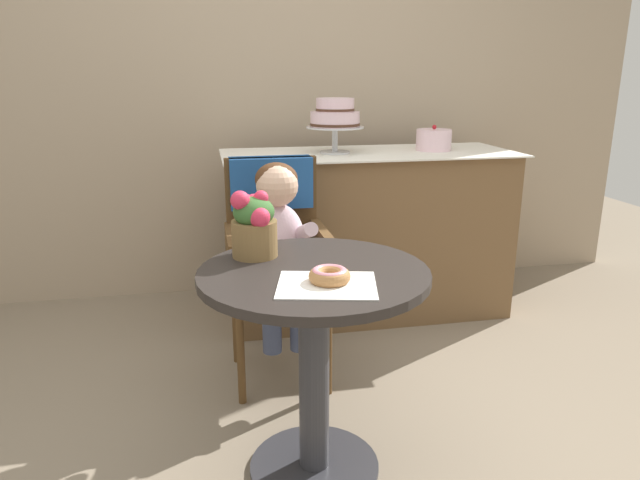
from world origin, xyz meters
The scene contains 11 objects.
ground_plane centered at (0.00, 0.00, 0.00)m, with size 8.00×8.00×0.00m, color gray.
back_wall centered at (0.00, 1.85, 1.35)m, with size 4.80×0.10×2.70m, color tan.
cafe_table centered at (0.00, 0.00, 0.51)m, with size 0.72×0.72×0.72m.
wicker_chair centered at (-0.03, 0.74, 0.64)m, with size 0.42×0.45×0.95m.
seated_child centered at (-0.03, 0.58, 0.68)m, with size 0.27×0.32×0.73m.
paper_napkin centered at (0.01, -0.14, 0.72)m, with size 0.28×0.23×0.00m, color white.
donut_front centered at (0.02, -0.12, 0.74)m, with size 0.12×0.12×0.04m.
flower_vase centered at (-0.17, 0.17, 0.83)m, with size 0.15×0.16×0.23m.
display_counter centered at (0.55, 1.30, 0.45)m, with size 1.56×0.62×0.90m.
tiered_cake_stand centered at (0.36, 1.30, 1.09)m, with size 0.30×0.30×0.28m.
round_layer_cake centered at (0.91, 1.31, 0.96)m, with size 0.19×0.19×0.14m.
Camera 1 is at (-0.31, -1.64, 1.30)m, focal length 32.24 mm.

